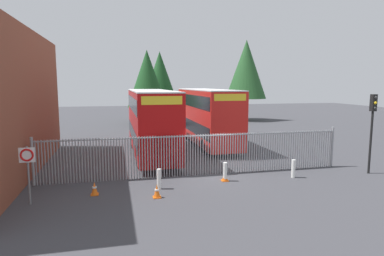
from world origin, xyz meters
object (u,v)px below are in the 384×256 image
object	(u,v)px
speed_limit_sign_post	(27,162)
bollard_center_front	(225,172)
double_decker_bus_near_gate	(151,120)
traffic_cone_near_kerb	(157,191)
traffic_cone_mid_forecourt	(94,188)
double_decker_bus_behind_fence_left	(207,115)
traffic_light_kerbside	(372,119)
bollard_near_left	(159,179)
traffic_cone_by_gate	(225,175)
bollard_near_right	(293,169)

from	to	relation	value
speed_limit_sign_post	bollard_center_front	bearing A→B (deg)	8.58
double_decker_bus_near_gate	traffic_cone_near_kerb	distance (m)	8.96
bollard_center_front	traffic_cone_mid_forecourt	xyz separation A→B (m)	(-6.26, -0.67, -0.19)
bollard_center_front	double_decker_bus_behind_fence_left	bearing A→B (deg)	79.53
speed_limit_sign_post	traffic_light_kerbside	distance (m)	16.91
double_decker_bus_near_gate	bollard_center_front	xyz separation A→B (m)	(2.91, -7.02, -1.95)
traffic_cone_near_kerb	bollard_center_front	bearing A→B (deg)	24.43
bollard_near_left	speed_limit_sign_post	size ratio (longest dim) A/B	0.40
bollard_center_front	bollard_near_left	bearing A→B (deg)	-171.77
traffic_cone_by_gate	traffic_light_kerbside	xyz separation A→B (m)	(8.11, -0.43, 2.70)
bollard_near_right	speed_limit_sign_post	distance (m)	12.50
bollard_near_right	traffic_cone_by_gate	bearing A→B (deg)	176.31
double_decker_bus_behind_fence_left	bollard_center_front	bearing A→B (deg)	-100.47
bollard_near_left	bollard_center_front	xyz separation A→B (m)	(3.39, 0.49, 0.00)
double_decker_bus_near_gate	speed_limit_sign_post	bearing A→B (deg)	-124.92
bollard_near_right	traffic_light_kerbside	distance (m)	5.11
bollard_center_front	traffic_cone_mid_forecourt	bearing A→B (deg)	-173.87
double_decker_bus_behind_fence_left	bollard_near_right	world-z (taller)	double_decker_bus_behind_fence_left
bollard_near_right	traffic_cone_near_kerb	bearing A→B (deg)	-168.86
traffic_cone_by_gate	double_decker_bus_near_gate	bearing A→B (deg)	112.58
traffic_cone_near_kerb	traffic_light_kerbside	xyz separation A→B (m)	(11.74, 1.24, 2.70)
double_decker_bus_near_gate	traffic_light_kerbside	distance (m)	13.30
bollard_near_right	traffic_cone_near_kerb	distance (m)	7.43
double_decker_bus_behind_fence_left	traffic_light_kerbside	size ratio (longest dim) A/B	2.51
speed_limit_sign_post	bollard_near_left	bearing A→B (deg)	8.81
traffic_light_kerbside	traffic_cone_by_gate	bearing A→B (deg)	176.97
double_decker_bus_behind_fence_left	traffic_cone_by_gate	distance (m)	10.29
bollard_center_front	traffic_cone_mid_forecourt	world-z (taller)	bollard_center_front
double_decker_bus_near_gate	bollard_near_right	bearing A→B (deg)	-47.78
double_decker_bus_behind_fence_left	traffic_cone_mid_forecourt	xyz separation A→B (m)	(-8.09, -10.59, -2.13)
bollard_center_front	traffic_cone_near_kerb	xyz separation A→B (m)	(-3.63, -1.65, -0.19)
bollard_near_right	bollard_center_front	bearing A→B (deg)	176.61
bollard_near_left	traffic_cone_mid_forecourt	bearing A→B (deg)	-176.36
double_decker_bus_behind_fence_left	bollard_near_right	distance (m)	10.48
double_decker_bus_near_gate	traffic_cone_by_gate	world-z (taller)	double_decker_bus_near_gate
bollard_near_left	traffic_cone_mid_forecourt	world-z (taller)	bollard_near_left
bollard_near_left	traffic_cone_by_gate	world-z (taller)	bollard_near_left
bollard_near_right	traffic_cone_by_gate	distance (m)	3.67
bollard_near_right	traffic_cone_by_gate	size ratio (longest dim) A/B	1.61
bollard_near_right	traffic_cone_mid_forecourt	distance (m)	9.93
double_decker_bus_near_gate	traffic_cone_by_gate	bearing A→B (deg)	-67.42
traffic_cone_mid_forecourt	speed_limit_sign_post	bearing A→B (deg)	-165.36
traffic_cone_by_gate	speed_limit_sign_post	world-z (taller)	speed_limit_sign_post
bollard_near_left	bollard_center_front	bearing A→B (deg)	8.23
bollard_near_left	traffic_cone_near_kerb	world-z (taller)	bollard_near_left
traffic_cone_by_gate	traffic_light_kerbside	distance (m)	8.55
traffic_cone_mid_forecourt	traffic_light_kerbside	size ratio (longest dim) A/B	0.14
double_decker_bus_behind_fence_left	speed_limit_sign_post	xyz separation A→B (m)	(-10.57, -11.23, -0.65)
traffic_cone_near_kerb	double_decker_bus_near_gate	bearing A→B (deg)	85.23
bollard_near_right	speed_limit_sign_post	xyz separation A→B (m)	(-12.39, -1.10, 1.30)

